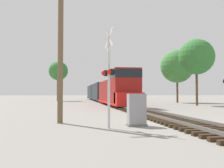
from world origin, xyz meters
TOP-DOWN VIEW (x-y plane):
  - ground_plane at (0.00, 0.00)m, footprint 400.00×400.00m
  - rail_track_bed at (0.00, -0.00)m, footprint 2.60×160.00m
  - freight_train at (0.00, 35.77)m, footprint 2.91×49.92m
  - crossing_signal_near at (-4.16, -1.90)m, footprint 0.55×1.01m
  - relay_cabinet at (-2.64, -1.20)m, footprint 0.95×0.65m
  - utility_pole at (-6.48, 0.65)m, footprint 1.80×0.30m
  - tree_far_right at (10.78, 19.03)m, footprint 4.80×4.80m
  - tree_mid_background at (12.46, 29.59)m, footprint 5.80×5.80m
  - tree_deep_background at (-8.66, 42.50)m, footprint 4.04×4.04m

SIDE VIEW (x-z plane):
  - ground_plane at x=0.00m, z-range 0.00..0.00m
  - rail_track_bed at x=0.00m, z-range -0.02..0.29m
  - relay_cabinet at x=-2.64m, z-range -0.01..1.60m
  - freight_train at x=0.00m, z-range -0.26..4.07m
  - crossing_signal_near at x=-4.16m, z-range 0.21..4.89m
  - utility_pole at x=-6.48m, z-range 0.12..8.78m
  - tree_deep_background at x=-8.66m, z-range 2.11..10.56m
  - tree_mid_background at x=12.46m, z-range 1.73..11.01m
  - tree_far_right at x=10.78m, z-range 2.06..11.02m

